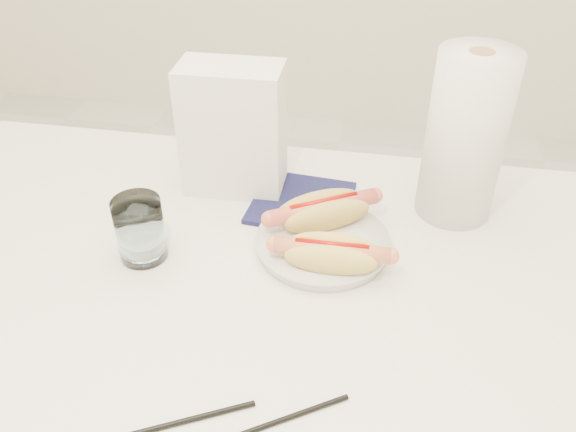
% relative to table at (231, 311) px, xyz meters
% --- Properties ---
extents(table, '(1.20, 0.80, 0.75)m').
position_rel_table_xyz_m(table, '(0.00, 0.00, 0.00)').
color(table, silver).
rests_on(table, ground).
extents(plate, '(0.24, 0.24, 0.02)m').
position_rel_table_xyz_m(plate, '(0.12, 0.10, 0.07)').
color(plate, silver).
rests_on(plate, table).
extents(hotdog_left, '(0.17, 0.13, 0.05)m').
position_rel_table_xyz_m(hotdog_left, '(0.12, 0.14, 0.10)').
color(hotdog_left, tan).
rests_on(hotdog_left, plate).
extents(hotdog_right, '(0.17, 0.07, 0.05)m').
position_rel_table_xyz_m(hotdog_right, '(0.14, 0.04, 0.10)').
color(hotdog_right, '#E3BE58').
rests_on(hotdog_right, plate).
extents(water_glass, '(0.07, 0.07, 0.10)m').
position_rel_table_xyz_m(water_glass, '(-0.14, 0.03, 0.11)').
color(water_glass, silver).
rests_on(water_glass, table).
extents(chopstick_near, '(0.19, 0.10, 0.01)m').
position_rel_table_xyz_m(chopstick_near, '(-0.01, -0.25, 0.06)').
color(chopstick_near, black).
rests_on(chopstick_near, table).
extents(chopstick_far, '(0.17, 0.11, 0.01)m').
position_rel_table_xyz_m(chopstick_far, '(0.10, -0.22, 0.06)').
color(chopstick_far, black).
rests_on(chopstick_far, table).
extents(napkin_box, '(0.17, 0.10, 0.22)m').
position_rel_table_xyz_m(napkin_box, '(-0.05, 0.24, 0.17)').
color(napkin_box, silver).
rests_on(napkin_box, table).
extents(navy_napkin, '(0.17, 0.17, 0.01)m').
position_rel_table_xyz_m(navy_napkin, '(0.07, 0.21, 0.06)').
color(navy_napkin, '#13143D').
rests_on(navy_napkin, table).
extents(paper_towel_roll, '(0.14, 0.14, 0.27)m').
position_rel_table_xyz_m(paper_towel_roll, '(0.32, 0.24, 0.20)').
color(paper_towel_roll, silver).
rests_on(paper_towel_roll, table).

